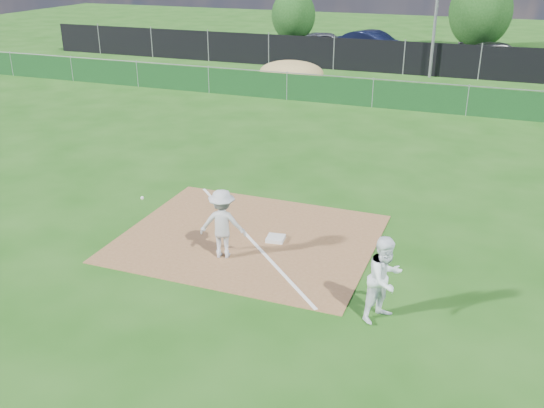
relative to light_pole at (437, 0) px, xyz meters
The scene contains 16 objects.
ground 13.40m from the light_pole, 96.74° to the right, with size 90.00×90.00×0.00m, color #1A4B10.
infield_dirt 22.11m from the light_pole, 93.95° to the right, with size 6.00×5.00×0.02m, color brown.
foul_line 22.11m from the light_pole, 93.95° to the right, with size 0.08×7.00×0.01m, color white.
green_fence 8.55m from the light_pole, 101.02° to the right, with size 44.00×0.05×1.20m, color #0E3514.
dirt_mound 8.46m from the light_pole, 147.13° to the right, with size 3.38×2.60×1.17m, color #9E844C.
black_fence 3.46m from the light_pole, 168.69° to the left, with size 46.00×0.04×1.80m, color black.
parking_lot 6.80m from the light_pole, 105.80° to the left, with size 46.00×9.00×0.01m, color black.
light_pole is the anchor object (origin of this frame).
first_base 21.97m from the light_pole, 92.22° to the right, with size 0.42×0.42×0.09m, color silver.
play_at_first 23.06m from the light_pole, 94.20° to the right, with size 2.63×0.84×1.62m.
runner 24.27m from the light_pole, 84.70° to the right, with size 0.83×0.65×1.71m, color white.
car_left 9.29m from the light_pole, 146.20° to the left, with size 1.81×4.49×1.53m, color #94979B.
car_mid 7.42m from the light_pole, 129.48° to the left, with size 1.72×4.93×1.62m, color black.
car_right 6.70m from the light_pole, 53.74° to the left, with size 1.93×4.76×1.38m, color black.
tree_left 14.72m from the light_pole, 139.68° to the left, with size 3.19×3.19×3.78m.
tree_mid 10.86m from the light_pole, 80.79° to the left, with size 4.14×4.14×4.91m.
Camera 1 is at (5.26, -11.19, 6.56)m, focal length 40.00 mm.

